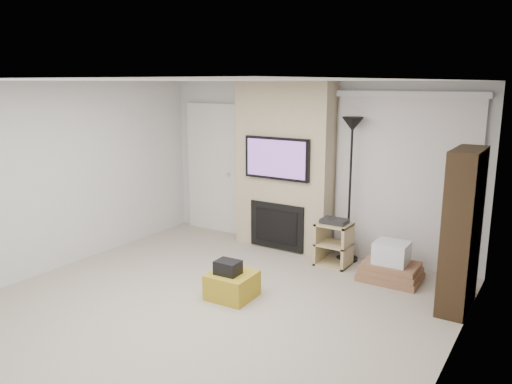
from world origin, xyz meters
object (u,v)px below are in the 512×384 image
Objects in this scene: ottoman at (232,285)px; box_stack at (391,266)px; bookshelf at (462,230)px; floor_lamp at (352,149)px; av_stand at (334,241)px.

box_stack is (1.41, 1.52, 0.04)m from ottoman.
bookshelf is (2.28, 1.14, 0.75)m from ottoman.
bookshelf is (1.62, -0.79, -0.70)m from floor_lamp.
ottoman is 1.73m from av_stand.
ottoman is at bearing -108.95° from floor_lamp.
av_stand is 0.37× the size of bookshelf.
ottoman is at bearing -153.52° from bookshelf.
av_stand is at bearing 70.61° from ottoman.
floor_lamp is 3.07× the size of av_stand.
floor_lamp reaches higher than bookshelf.
bookshelf reaches higher than av_stand.
ottoman is 0.66× the size of box_stack.
floor_lamp is 1.13× the size of bookshelf.
box_stack is (0.75, -0.40, -1.40)m from floor_lamp.
ottoman is 2.65m from bookshelf.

